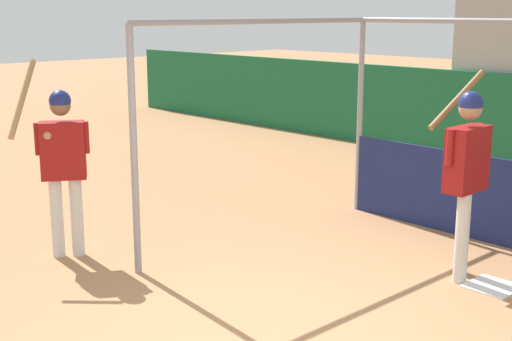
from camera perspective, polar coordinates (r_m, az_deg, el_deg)
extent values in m
plane|color=#A8754C|center=(5.74, 0.19, -13.38)|extent=(60.00, 60.00, 0.00)
cube|color=maroon|center=(12.82, 19.30, 7.75)|extent=(0.45, 0.40, 0.10)
cube|color=maroon|center=(12.97, 19.75, 8.78)|extent=(0.45, 0.06, 0.40)
cylinder|color=gray|center=(6.86, -9.74, 1.43)|extent=(0.07, 0.07, 2.41)
cylinder|color=gray|center=(9.13, 8.30, 4.27)|extent=(0.07, 0.07, 2.41)
cylinder|color=gray|center=(7.79, 0.59, 11.87)|extent=(0.06, 3.39, 0.06)
cylinder|color=gray|center=(7.97, 19.79, 11.16)|extent=(3.90, 0.06, 0.06)
cube|color=navy|center=(8.21, 18.72, -2.39)|extent=(3.83, 0.03, 0.97)
cube|color=white|center=(7.08, 18.40, -8.80)|extent=(0.44, 0.44, 0.02)
cylinder|color=silver|center=(6.98, 16.15, -5.25)|extent=(0.13, 0.13, 0.86)
cylinder|color=silver|center=(7.22, 16.17, -4.66)|extent=(0.13, 0.13, 0.86)
cube|color=maroon|center=(6.92, 16.53, 0.88)|extent=(0.23, 0.49, 0.61)
sphere|color=#A37556|center=(6.84, 16.78, 4.77)|extent=(0.22, 0.22, 0.22)
sphere|color=navy|center=(6.84, 16.81, 5.17)|extent=(0.23, 0.23, 0.23)
cylinder|color=maroon|center=(6.69, 15.25, 1.78)|extent=(0.07, 0.07, 0.34)
cylinder|color=maroon|center=(7.13, 17.32, 2.30)|extent=(0.07, 0.07, 0.34)
cylinder|color=brown|center=(7.23, 15.78, 5.48)|extent=(0.17, 0.75, 0.55)
sphere|color=brown|center=(7.04, 17.89, 3.11)|extent=(0.08, 0.08, 0.08)
cylinder|color=silver|center=(7.68, -14.14, -3.63)|extent=(0.18, 0.18, 0.83)
cylinder|color=silver|center=(7.69, -15.63, -3.68)|extent=(0.18, 0.18, 0.83)
cube|color=maroon|center=(7.52, -15.19, 1.57)|extent=(0.42, 0.50, 0.59)
sphere|color=brown|center=(7.45, -15.40, 5.04)|extent=(0.21, 0.21, 0.21)
sphere|color=navy|center=(7.44, -15.42, 5.40)|extent=(0.22, 0.22, 0.22)
cylinder|color=maroon|center=(7.44, -13.47, 2.59)|extent=(0.10, 0.10, 0.33)
cylinder|color=maroon|center=(7.48, -17.06, 2.43)|extent=(0.10, 0.10, 0.33)
cylinder|color=#AD7F4C|center=(7.48, -18.20, 5.47)|extent=(0.35, 0.50, 0.75)
sphere|color=#AD7F4C|center=(7.40, -16.35, 2.71)|extent=(0.08, 0.08, 0.08)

